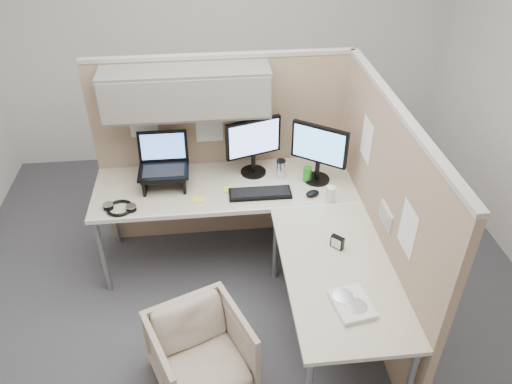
{
  "coord_description": "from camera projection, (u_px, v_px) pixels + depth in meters",
  "views": [
    {
      "loc": [
        -0.21,
        -2.61,
        2.89
      ],
      "look_at": [
        0.1,
        0.25,
        0.85
      ],
      "focal_mm": 35.0,
      "sensor_mm": 36.0,
      "label": 1
    }
  ],
  "objects": [
    {
      "name": "partition_back",
      "position": [
        207.0,
        125.0,
        3.83
      ],
      "size": [
        2.0,
        0.36,
        1.63
      ],
      "color": "tan",
      "rests_on": "ground"
    },
    {
      "name": "monitor_left",
      "position": [
        253.0,
        143.0,
        3.79
      ],
      "size": [
        0.43,
        0.2,
        0.47
      ],
      "rotation": [
        0.0,
        0.0,
        0.31
      ],
      "color": "black",
      "rests_on": "desk"
    },
    {
      "name": "soda_can_green",
      "position": [
        330.0,
        194.0,
        3.61
      ],
      "size": [
        0.07,
        0.07,
        0.12
      ],
      "primitive_type": "cylinder",
      "color": "silver",
      "rests_on": "desk"
    },
    {
      "name": "ground",
      "position": [
        246.0,
        302.0,
        3.81
      ],
      "size": [
        4.5,
        4.5,
        0.0
      ],
      "primitive_type": "plane",
      "color": "#424248",
      "rests_on": "ground"
    },
    {
      "name": "sticky_note_d",
      "position": [
        229.0,
        190.0,
        3.75
      ],
      "size": [
        0.08,
        0.08,
        0.01
      ],
      "primitive_type": "cube",
      "rotation": [
        0.0,
        0.0,
        0.04
      ],
      "color": "#EBF540",
      "rests_on": "desk"
    },
    {
      "name": "mouse",
      "position": [
        312.0,
        193.0,
        3.69
      ],
      "size": [
        0.13,
        0.11,
        0.04
      ],
      "primitive_type": "ellipsoid",
      "rotation": [
        0.0,
        0.0,
        0.4
      ],
      "color": "black",
      "rests_on": "desk"
    },
    {
      "name": "laptop_station",
      "position": [
        164.0,
        168.0,
        3.73
      ],
      "size": [
        0.37,
        0.32,
        0.39
      ],
      "color": "black",
      "rests_on": "desk"
    },
    {
      "name": "keyboard",
      "position": [
        260.0,
        193.0,
        3.7
      ],
      "size": [
        0.46,
        0.16,
        0.02
      ],
      "primitive_type": "cube",
      "rotation": [
        0.0,
        0.0,
        -0.01
      ],
      "color": "black",
      "rests_on": "desk"
    },
    {
      "name": "partition_right",
      "position": [
        379.0,
        216.0,
        3.36
      ],
      "size": [
        0.07,
        2.03,
        1.63
      ],
      "color": "tan",
      "rests_on": "ground"
    },
    {
      "name": "paper_stack",
      "position": [
        352.0,
        304.0,
        2.81
      ],
      "size": [
        0.24,
        0.29,
        0.03
      ],
      "rotation": [
        0.0,
        0.0,
        0.17
      ],
      "color": "white",
      "rests_on": "desk"
    },
    {
      "name": "headphones",
      "position": [
        120.0,
        208.0,
        3.55
      ],
      "size": [
        0.24,
        0.23,
        0.04
      ],
      "rotation": [
        0.0,
        0.0,
        -0.24
      ],
      "color": "black",
      "rests_on": "desk"
    },
    {
      "name": "desk",
      "position": [
        261.0,
        221.0,
        3.52
      ],
      "size": [
        2.0,
        1.98,
        0.73
      ],
      "color": "beige",
      "rests_on": "ground"
    },
    {
      "name": "office_chair",
      "position": [
        201.0,
        350.0,
        3.11
      ],
      "size": [
        0.72,
        0.7,
        0.58
      ],
      "primitive_type": "imported",
      "rotation": [
        0.0,
        0.0,
        0.39
      ],
      "color": "#C6B29D",
      "rests_on": "ground"
    },
    {
      "name": "soda_can_silver",
      "position": [
        307.0,
        174.0,
        3.82
      ],
      "size": [
        0.07,
        0.07,
        0.12
      ],
      "primitive_type": "cylinder",
      "color": "#268C1E",
      "rests_on": "desk"
    },
    {
      "name": "sticky_note_a",
      "position": [
        198.0,
        200.0,
        3.65
      ],
      "size": [
        0.09,
        0.09,
        0.01
      ],
      "primitive_type": "cube",
      "rotation": [
        0.0,
        0.0,
        0.13
      ],
      "color": "#EBF540",
      "rests_on": "desk"
    },
    {
      "name": "travel_mug",
      "position": [
        281.0,
        169.0,
        3.86
      ],
      "size": [
        0.07,
        0.07,
        0.15
      ],
      "color": "silver",
      "rests_on": "desk"
    },
    {
      "name": "monitor_right",
      "position": [
        319.0,
        149.0,
        3.71
      ],
      "size": [
        0.38,
        0.28,
        0.47
      ],
      "rotation": [
        0.0,
        0.0,
        -0.62
      ],
      "color": "black",
      "rests_on": "desk"
    },
    {
      "name": "desk_clock",
      "position": [
        337.0,
        242.0,
        3.2
      ],
      "size": [
        0.09,
        0.08,
        0.09
      ],
      "rotation": [
        0.0,
        0.0,
        -0.77
      ],
      "color": "black",
      "rests_on": "desk"
    }
  ]
}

